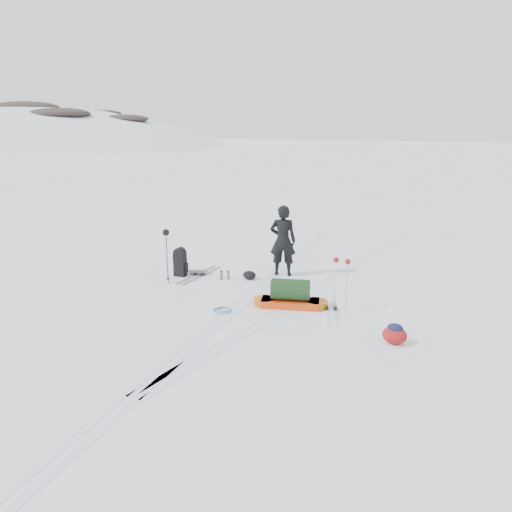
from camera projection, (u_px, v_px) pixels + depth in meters
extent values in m
plane|color=white|center=(249.00, 296.00, 12.13)|extent=(200.00, 200.00, 0.00)
ellipsoid|color=silver|center=(53.00, 350.00, 99.26)|extent=(143.00, 121.00, 93.50)
ellipsoid|color=black|center=(25.00, 108.00, 87.12)|extent=(13.00, 10.00, 2.20)
ellipsoid|color=black|center=(59.00, 114.00, 76.46)|extent=(10.40, 8.00, 1.76)
ellipsoid|color=black|center=(101.00, 113.00, 91.56)|extent=(7.80, 6.00, 1.32)
ellipsoid|color=black|center=(125.00, 119.00, 81.21)|extent=(8.32, 6.40, 1.41)
cube|color=silver|center=(245.00, 295.00, 12.18)|extent=(1.40, 17.97, 0.01)
cube|color=silver|center=(253.00, 297.00, 12.08)|extent=(1.40, 17.97, 0.01)
cube|color=silver|center=(324.00, 280.00, 13.36)|extent=(2.09, 13.88, 0.01)
cube|color=silver|center=(333.00, 281.00, 13.26)|extent=(2.09, 13.88, 0.01)
imported|color=black|center=(283.00, 241.00, 13.58)|extent=(0.81, 0.64, 1.96)
cube|color=red|center=(290.00, 303.00, 11.46)|extent=(1.43, 0.91, 0.17)
cylinder|color=#BF610B|center=(317.00, 304.00, 11.38)|extent=(0.61, 0.61, 0.17)
cylinder|color=#CF530C|center=(264.00, 302.00, 11.54)|extent=(0.61, 0.61, 0.17)
cylinder|color=black|center=(290.00, 290.00, 11.38)|extent=(0.99, 0.72, 0.49)
cube|color=black|center=(180.00, 265.00, 13.66)|extent=(0.33, 0.25, 0.63)
cylinder|color=black|center=(180.00, 253.00, 13.58)|extent=(0.32, 0.24, 0.31)
cube|color=black|center=(186.00, 268.00, 13.65)|extent=(0.08, 0.17, 0.27)
cylinder|color=slate|center=(198.00, 272.00, 13.84)|extent=(0.51, 0.29, 0.14)
cylinder|color=black|center=(167.00, 258.00, 13.05)|extent=(0.02, 0.02, 1.33)
cylinder|color=black|center=(167.00, 259.00, 12.96)|extent=(0.02, 0.02, 1.33)
torus|color=black|center=(168.00, 278.00, 13.19)|extent=(0.10, 0.10, 0.01)
torus|color=black|center=(168.00, 279.00, 13.11)|extent=(0.10, 0.10, 0.01)
sphere|color=black|center=(166.00, 232.00, 12.82)|extent=(0.18, 0.18, 0.18)
cylinder|color=silver|center=(335.00, 285.00, 11.14)|extent=(0.02, 0.02, 1.15)
cylinder|color=#AEAFB5|center=(346.00, 287.00, 11.01)|extent=(0.02, 0.02, 1.15)
torus|color=#9FA1A5|center=(334.00, 306.00, 11.26)|extent=(0.09, 0.09, 0.01)
torus|color=#B4B7BB|center=(345.00, 308.00, 11.14)|extent=(0.09, 0.09, 0.01)
sphere|color=maroon|center=(336.00, 260.00, 10.98)|extent=(0.12, 0.12, 0.12)
sphere|color=maroon|center=(348.00, 262.00, 10.85)|extent=(0.12, 0.12, 0.12)
cube|color=#989AA1|center=(202.00, 275.00, 13.75)|extent=(0.16, 1.87, 0.02)
cube|color=#9C9FA5|center=(197.00, 275.00, 13.83)|extent=(0.16, 1.87, 0.02)
cube|color=black|center=(202.00, 274.00, 13.74)|extent=(0.08, 0.19, 0.05)
cube|color=black|center=(197.00, 273.00, 13.82)|extent=(0.08, 0.19, 0.05)
cube|color=silver|center=(327.00, 309.00, 11.28)|extent=(0.72, 1.82, 0.02)
cube|color=silver|center=(335.00, 310.00, 11.26)|extent=(0.72, 1.82, 0.02)
cube|color=black|center=(327.00, 308.00, 11.27)|extent=(0.13, 0.20, 0.05)
cube|color=black|center=(335.00, 308.00, 11.25)|extent=(0.13, 0.20, 0.05)
torus|color=#56A6D3|center=(222.00, 310.00, 11.18)|extent=(0.52, 0.52, 0.04)
torus|color=#578DD4|center=(223.00, 309.00, 11.21)|extent=(0.40, 0.40, 0.04)
ellipsoid|color=maroon|center=(395.00, 335.00, 9.53)|extent=(0.47, 0.36, 0.34)
ellipsoid|color=#101632|center=(395.00, 328.00, 9.49)|extent=(0.30, 0.24, 0.17)
cylinder|color=#515358|center=(221.00, 276.00, 13.39)|extent=(0.07, 0.07, 0.23)
cylinder|color=#585A5F|center=(228.00, 275.00, 13.44)|extent=(0.07, 0.07, 0.21)
cylinder|color=black|center=(221.00, 271.00, 13.35)|extent=(0.06, 0.06, 0.03)
cylinder|color=black|center=(228.00, 271.00, 13.41)|extent=(0.06, 0.06, 0.03)
ellipsoid|color=black|center=(249.00, 275.00, 13.42)|extent=(0.43, 0.36, 0.23)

